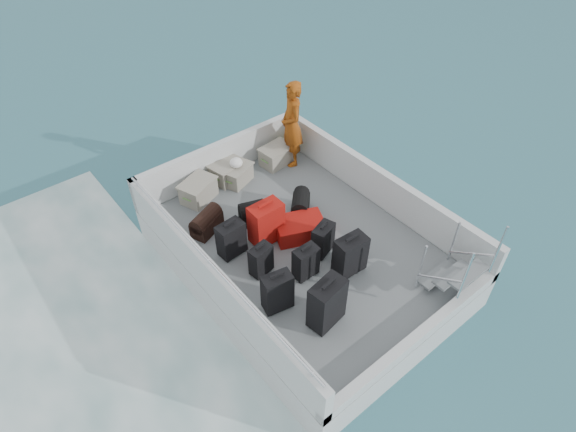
% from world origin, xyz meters
% --- Properties ---
extents(ground, '(160.00, 160.00, 0.00)m').
position_xyz_m(ground, '(0.00, 0.00, 0.00)').
color(ground, '#1D5666').
rests_on(ground, ground).
extents(ferry_hull, '(3.60, 5.00, 0.60)m').
position_xyz_m(ferry_hull, '(0.00, 0.00, 0.30)').
color(ferry_hull, silver).
rests_on(ferry_hull, ground).
extents(deck, '(3.30, 4.70, 0.02)m').
position_xyz_m(deck, '(0.00, 0.00, 0.61)').
color(deck, slate).
rests_on(deck, ferry_hull).
extents(deck_fittings, '(3.60, 5.00, 0.90)m').
position_xyz_m(deck_fittings, '(0.35, -0.32, 0.99)').
color(deck_fittings, silver).
rests_on(deck_fittings, deck).
extents(suitcase_0, '(0.47, 0.32, 0.66)m').
position_xyz_m(suitcase_0, '(-1.13, -0.77, 0.95)').
color(suitcase_0, black).
rests_on(suitcase_0, deck).
extents(suitcase_1, '(0.38, 0.26, 0.54)m').
position_xyz_m(suitcase_1, '(-0.91, -0.09, 0.89)').
color(suitcase_1, black).
rests_on(suitcase_1, deck).
extents(suitcase_2, '(0.45, 0.29, 0.62)m').
position_xyz_m(suitcase_2, '(-1.03, 0.53, 0.93)').
color(suitcase_2, black).
rests_on(suitcase_2, deck).
extents(suitcase_3, '(0.56, 0.38, 0.79)m').
position_xyz_m(suitcase_3, '(-0.75, -1.39, 1.01)').
color(suitcase_3, black).
rests_on(suitcase_3, deck).
extents(suitcase_4, '(0.38, 0.23, 0.57)m').
position_xyz_m(suitcase_4, '(-0.42, -0.56, 0.90)').
color(suitcase_4, black).
rests_on(suitcase_4, deck).
extents(suitcase_5, '(0.54, 0.33, 0.74)m').
position_xyz_m(suitcase_5, '(-0.42, 0.43, 0.99)').
color(suitcase_5, '#A0160C').
rests_on(suitcase_5, deck).
extents(suitcase_6, '(0.51, 0.32, 0.68)m').
position_xyz_m(suitcase_6, '(0.17, -0.91, 0.96)').
color(suitcase_6, black).
rests_on(suitcase_6, deck).
extents(suitcase_7, '(0.44, 0.34, 0.55)m').
position_xyz_m(suitcase_7, '(0.11, -0.36, 0.90)').
color(suitcase_7, black).
rests_on(suitcase_7, deck).
extents(suitcase_8, '(0.94, 0.80, 0.32)m').
position_xyz_m(suitcase_8, '(0.08, 0.17, 0.78)').
color(suitcase_8, '#A0160C').
rests_on(suitcase_8, deck).
extents(duffel_0, '(0.65, 0.49, 0.32)m').
position_xyz_m(duffel_0, '(-1.07, 1.24, 0.78)').
color(duffel_0, black).
rests_on(duffel_0, deck).
extents(duffel_1, '(0.51, 0.42, 0.32)m').
position_xyz_m(duffel_1, '(-0.33, 0.94, 0.78)').
color(duffel_1, black).
rests_on(duffel_1, deck).
extents(duffel_2, '(0.58, 0.58, 0.32)m').
position_xyz_m(duffel_2, '(0.44, 0.58, 0.78)').
color(duffel_2, black).
rests_on(duffel_2, deck).
extents(crate_0, '(0.72, 0.61, 0.37)m').
position_xyz_m(crate_0, '(-0.74, 2.04, 0.80)').
color(crate_0, gray).
rests_on(crate_0, deck).
extents(crate_1, '(0.66, 0.53, 0.35)m').
position_xyz_m(crate_1, '(-0.02, 2.20, 0.80)').
color(crate_1, gray).
rests_on(crate_1, deck).
extents(crate_2, '(0.65, 0.55, 0.33)m').
position_xyz_m(crate_2, '(0.08, 2.01, 0.79)').
color(crate_2, gray).
rests_on(crate_2, deck).
extents(crate_3, '(0.63, 0.47, 0.36)m').
position_xyz_m(crate_3, '(1.02, 2.01, 0.80)').
color(crate_3, gray).
rests_on(crate_3, deck).
extents(yellow_bag, '(0.28, 0.26, 0.22)m').
position_xyz_m(yellow_bag, '(1.45, 2.20, 0.73)').
color(yellow_bag, '#F7F41B').
rests_on(yellow_bag, deck).
extents(white_bag, '(0.24, 0.24, 0.18)m').
position_xyz_m(white_bag, '(0.08, 2.01, 1.04)').
color(white_bag, white).
rests_on(white_bag, crate_2).
extents(passenger, '(0.61, 0.74, 1.72)m').
position_xyz_m(passenger, '(1.30, 1.87, 1.48)').
color(passenger, '#CB5A13').
rests_on(passenger, deck).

